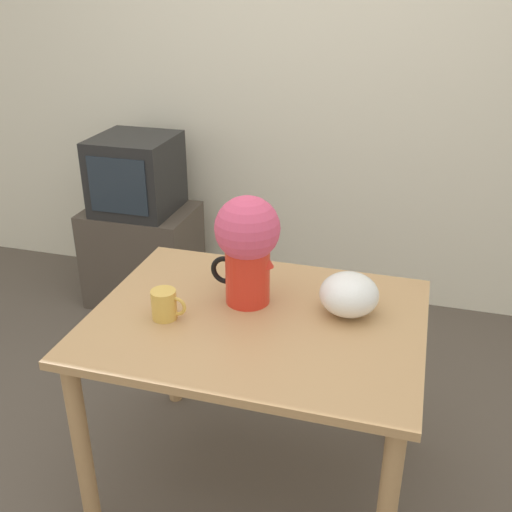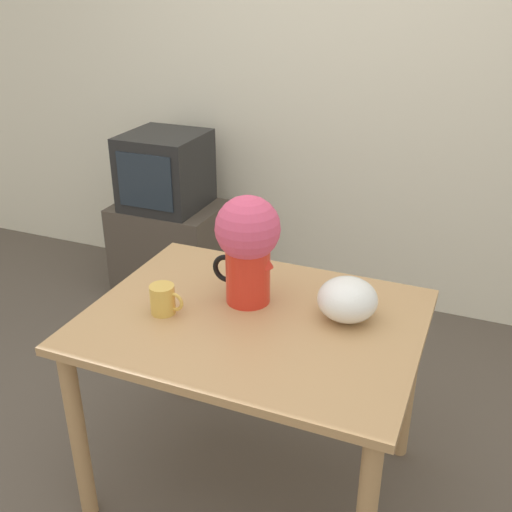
% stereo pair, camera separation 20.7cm
% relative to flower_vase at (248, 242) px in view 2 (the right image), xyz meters
% --- Properties ---
extents(ground_plane, '(12.00, 12.00, 0.00)m').
position_rel_flower_vase_xyz_m(ground_plane, '(-0.09, -0.21, -0.99)').
color(ground_plane, brown).
extents(wall_back, '(8.00, 0.05, 2.60)m').
position_rel_flower_vase_xyz_m(wall_back, '(-0.09, 1.55, 0.31)').
color(wall_back, '#EDE5CC').
rests_on(wall_back, ground_plane).
extents(table, '(1.14, 0.87, 0.76)m').
position_rel_flower_vase_xyz_m(table, '(0.06, -0.10, -0.34)').
color(table, tan).
rests_on(table, ground_plane).
extents(flower_vase, '(0.25, 0.23, 0.40)m').
position_rel_flower_vase_xyz_m(flower_vase, '(0.00, 0.00, 0.00)').
color(flower_vase, red).
rests_on(flower_vase, table).
extents(coffee_mug, '(0.12, 0.09, 0.10)m').
position_rel_flower_vase_xyz_m(coffee_mug, '(-0.24, -0.19, -0.18)').
color(coffee_mug, gold).
rests_on(coffee_mug, table).
extents(white_bowl, '(0.21, 0.21, 0.15)m').
position_rel_flower_vase_xyz_m(white_bowl, '(0.36, 0.02, -0.16)').
color(white_bowl, white).
rests_on(white_bowl, table).
extents(tv_stand, '(0.62, 0.46, 0.58)m').
position_rel_flower_vase_xyz_m(tv_stand, '(-1.00, 1.13, -0.69)').
color(tv_stand, '#4C4238').
rests_on(tv_stand, ground_plane).
extents(tv_set, '(0.43, 0.45, 0.43)m').
position_rel_flower_vase_xyz_m(tv_set, '(-1.00, 1.13, -0.19)').
color(tv_set, black).
rests_on(tv_set, tv_stand).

